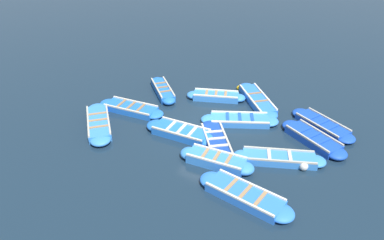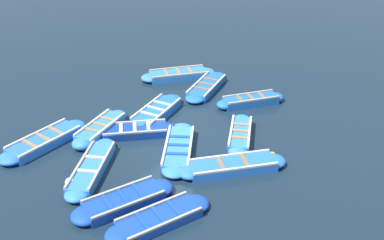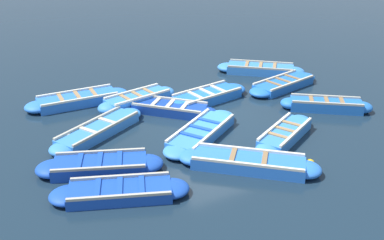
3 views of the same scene
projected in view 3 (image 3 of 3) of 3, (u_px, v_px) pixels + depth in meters
name	position (u px, v px, depth m)	size (l,w,h in m)	color
ground_plane	(208.00, 119.00, 15.42)	(120.00, 120.00, 0.00)	#162838
boat_mid_row	(248.00, 163.00, 12.38)	(3.25, 3.53, 0.41)	blue
boat_alongside	(99.00, 130.00, 14.26)	(2.51, 3.72, 0.37)	#3884E0
boat_drifting	(285.00, 134.00, 13.95)	(2.09, 3.14, 0.40)	#3884E0
boat_outer_left	(207.00, 97.00, 16.78)	(1.49, 3.65, 0.41)	blue
boat_stern_in	(170.00, 108.00, 15.81)	(3.07, 3.01, 0.39)	navy
boat_tucked	(201.00, 133.00, 14.10)	(2.76, 3.64, 0.36)	#3884E0
boat_end_of_row	(138.00, 100.00, 16.42)	(1.35, 3.27, 0.46)	#3884E0
boat_centre	(120.00, 192.00, 11.14)	(2.11, 3.56, 0.35)	#1947B7
boat_bow_out	(78.00, 100.00, 16.50)	(1.11, 3.83, 0.40)	blue
boat_far_corner	(260.00, 69.00, 19.66)	(3.15, 3.51, 0.42)	#3884E0
boat_outer_right	(100.00, 166.00, 12.23)	(2.14, 3.54, 0.40)	#1947B7
boat_broadside	(283.00, 84.00, 18.02)	(1.60, 3.70, 0.38)	blue
boat_near_quay	(326.00, 105.00, 16.01)	(2.49, 2.99, 0.43)	blue
buoy_orange_near	(67.00, 137.00, 13.75)	(0.35, 0.35, 0.35)	silver
buoy_yellow_far	(310.00, 163.00, 12.43)	(0.25, 0.25, 0.25)	#EAB214
buoy_white_drifting	(68.00, 164.00, 12.41)	(0.24, 0.24, 0.24)	#E05119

